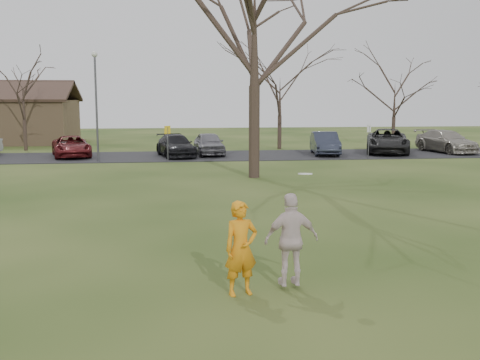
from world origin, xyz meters
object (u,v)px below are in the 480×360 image
car_7 (446,141)px  catching_play (291,239)px  car_3 (176,146)px  big_tree (255,22)px  car_5 (325,143)px  player_defender (241,248)px  lamp_post (96,92)px  car_2 (71,146)px  car_6 (387,141)px  car_4 (209,144)px

car_7 → catching_play: (-16.17, -25.63, 0.21)m
car_3 → big_tree: (3.52, -9.68, 6.29)m
car_3 → car_5: car_5 is taller
player_defender → lamp_post: 23.86m
car_3 → car_7: 18.15m
lamp_post → big_tree: size_ratio=0.45×
car_2 → big_tree: size_ratio=0.33×
car_2 → car_6: bearing=-13.9°
car_2 → lamp_post: bearing=-68.1°
catching_play → big_tree: size_ratio=0.16×
car_6 → big_tree: (-10.44, -10.18, 6.16)m
car_2 → car_3: 6.46m
car_3 → lamp_post: (-4.48, -2.18, 3.25)m
car_5 → car_7: (8.55, 0.53, 0.01)m
car_2 → car_5: (16.03, -0.47, 0.08)m
car_2 → car_3: (6.44, -0.55, 0.03)m
player_defender → catching_play: catching_play is taller
car_2 → catching_play: 26.92m
car_4 → big_tree: big_tree is taller
car_5 → big_tree: bearing=-113.8°
car_7 → big_tree: size_ratio=0.36×
car_3 → catching_play: catching_play is taller
car_2 → car_6: 20.40m
car_6 → lamp_post: lamp_post is taller
car_5 → car_6: size_ratio=0.77×
car_7 → big_tree: bearing=-155.3°
car_3 → car_4: car_4 is taller
lamp_post → car_2: bearing=125.7°
car_5 → lamp_post: bearing=-162.8°
car_2 → big_tree: bearing=-59.6°
lamp_post → big_tree: 11.38m
car_2 → car_6: size_ratio=0.81×
car_6 → car_7: 4.18m
car_5 → catching_play: size_ratio=2.04×
car_3 → car_7: (18.14, 0.61, 0.06)m
player_defender → lamp_post: size_ratio=0.28×
car_4 → car_5: 7.50m
car_2 → car_5: car_5 is taller
car_2 → car_5: 16.04m
car_3 → car_4: 2.29m
car_3 → car_2: bearing=163.7°
car_2 → car_3: car_3 is taller
car_6 → lamp_post: (-18.44, -2.68, 3.13)m
car_3 → car_4: bearing=10.0°
car_6 → car_7: size_ratio=1.13×
car_4 → car_6: 11.84m
player_defender → car_4: size_ratio=0.42×
car_4 → car_5: (7.46, -0.75, 0.01)m
car_2 → big_tree: big_tree is taller
player_defender → car_4: (1.14, 26.02, -0.12)m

